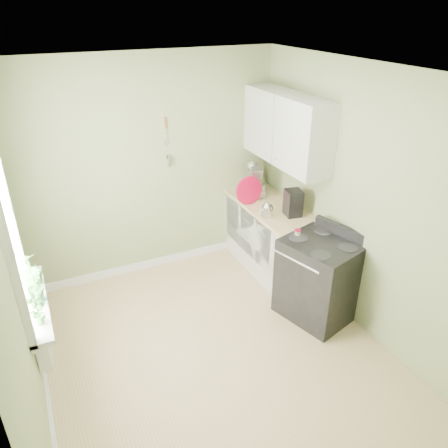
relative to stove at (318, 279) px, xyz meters
name	(u,v)px	position (x,y,z in m)	size (l,w,h in m)	color
floor	(214,351)	(-1.28, -0.05, -0.48)	(3.20, 3.60, 0.02)	tan
ceiling	(210,71)	(-1.28, -0.05, 2.24)	(3.20, 3.60, 0.02)	white
wall_back	(152,169)	(-1.28, 1.76, 0.88)	(3.20, 0.02, 2.70)	#95A26E
wall_left	(12,278)	(-2.89, -0.05, 0.88)	(0.02, 3.60, 2.70)	#95A26E
wall_right	(357,201)	(0.33, -0.05, 0.88)	(0.02, 3.60, 2.70)	#95A26E
base_cabinets	(275,242)	(0.02, 0.95, -0.03)	(0.60, 1.60, 0.87)	white
countertop	(276,210)	(0.01, 0.95, 0.42)	(0.64, 1.60, 0.04)	#D0B87F
upper_cabinets	(286,129)	(0.15, 1.05, 1.38)	(0.35, 1.40, 0.80)	white
window	(9,236)	(-2.86, 0.25, 1.08)	(0.06, 1.14, 1.44)	white
window_sill	(36,303)	(-2.79, 0.25, 0.41)	(0.18, 1.14, 0.04)	white
radiator	(40,338)	(-2.82, 0.20, 0.08)	(0.12, 0.50, 0.35)	white
wall_utensils	(167,150)	(-1.08, 1.73, 1.10)	(0.02, 0.14, 0.58)	#D0B87F
stove	(318,279)	(0.00, 0.00, 0.00)	(0.85, 0.90, 1.04)	black
stand_mixer	(256,181)	(0.00, 1.45, 0.62)	(0.31, 0.37, 0.40)	#B2B2B7
kettle	(266,210)	(-0.23, 0.78, 0.54)	(0.18, 0.11, 0.19)	silver
coffee_maker	(293,204)	(0.08, 0.71, 0.59)	(0.21, 0.23, 0.31)	black
red_tray	(249,191)	(-0.23, 1.21, 0.62)	(0.35, 0.35, 0.02)	#AC092D
jar	(298,233)	(-0.15, 0.25, 0.48)	(0.07, 0.07, 0.08)	#B8A890
plant_a	(37,309)	(-2.78, -0.08, 0.58)	(0.15, 0.11, 0.29)	#2E6229
plant_b	(33,286)	(-2.78, 0.24, 0.59)	(0.17, 0.14, 0.31)	#2E6229
plant_c	(31,269)	(-2.78, 0.52, 0.59)	(0.18, 0.18, 0.32)	#2E6229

